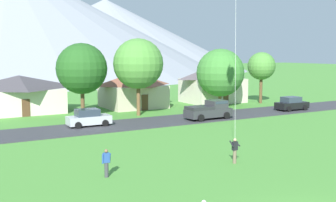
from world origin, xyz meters
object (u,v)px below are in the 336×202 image
Objects in this scene: pickup_truck_charcoal_west_side at (209,110)px; tree_center at (82,69)px; soccer_ball at (204,202)px; parked_car_black_mid_west at (292,104)px; house_rightmost at (19,93)px; house_left_center at (133,89)px; tree_right_of_center at (138,64)px; tree_near_right at (220,73)px; tree_left_of_center at (261,66)px; watcher_person at (106,163)px; house_right_center at (213,83)px; parked_car_silver_west_end at (88,118)px.

tree_center is at bearing 143.10° from pickup_truck_charcoal_west_side.
parked_car_black_mid_west is at bearing 37.00° from soccer_ball.
house_left_center is at bearing -9.83° from house_rightmost.
tree_right_of_center is at bearing -109.86° from house_left_center.
tree_right_of_center reaches higher than tree_center.
tree_center reaches higher than tree_near_right.
house_rightmost is 33.49m from parked_car_black_mid_west.
tree_near_right is at bearing -28.53° from house_left_center.
tree_left_of_center is 39.28m from watcher_person.
house_right_center reaches higher than parked_car_black_mid_west.
house_right_center reaches higher than house_left_center.
parked_car_silver_west_end is (4.04, -13.39, -1.47)m from house_rightmost.
tree_center is 1.07× the size of tree_near_right.
tree_near_right is (-2.34, -4.88, 1.81)m from house_right_center.
tree_near_right reaches higher than watcher_person.
tree_right_of_center is 9.76m from pickup_truck_charcoal_west_side.
tree_near_right is 1.82× the size of parked_car_black_mid_west.
parked_car_silver_west_end is at bearing 74.53° from watcher_person.
house_left_center reaches higher than house_rightmost.
tree_left_of_center is 41.60m from soccer_ball.
parked_car_black_mid_west is (25.73, -1.89, 0.00)m from parked_car_silver_west_end.
soccer_ball is (1.94, -36.25, -2.22)m from house_rightmost.
parked_car_black_mid_west is 12.89m from pickup_truck_charcoal_west_side.
tree_center reaches higher than pickup_truck_charcoal_west_side.
watcher_person is at bearing 110.45° from soccer_ball.
tree_right_of_center is 1.14× the size of tree_near_right.
pickup_truck_charcoal_west_side reaches higher than parked_car_silver_west_end.
tree_left_of_center is (31.65, -7.59, 2.95)m from house_rightmost.
tree_left_of_center is at bearing 76.23° from parked_car_black_mid_west.
tree_right_of_center is at bearing -19.11° from tree_center.
watcher_person is at bearing -135.31° from house_right_center.
house_rightmost is 1.34× the size of tree_near_right.
house_right_center is 24.77m from parked_car_silver_west_end.
tree_center is at bearing 76.69° from parked_car_silver_west_end.
tree_left_of_center reaches higher than soccer_ball.
house_right_center is at bearing 105.09° from parked_car_black_mid_west.
house_right_center is 2.05× the size of parked_car_silver_west_end.
tree_center is 1.59× the size of pickup_truck_charcoal_west_side.
tree_left_of_center is at bearing -16.30° from house_left_center.
tree_right_of_center is at bearing 59.73° from watcher_person.
house_rightmost reaches higher than soccer_ball.
house_left_center is 1.08× the size of tree_left_of_center.
parked_car_silver_west_end is 2.53× the size of watcher_person.
house_left_center reaches higher than parked_car_silver_west_end.
watcher_person is (-26.96, -26.67, -1.89)m from house_right_center.
pickup_truck_charcoal_west_side is at bearing -36.90° from tree_center.
tree_near_right is at bearing 15.12° from parked_car_silver_west_end.
soccer_ball is at bearing -126.06° from pickup_truck_charcoal_west_side.
soccer_ball is (-22.20, -28.29, -4.46)m from tree_near_right.
house_right_center is 26.66m from house_rightmost.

